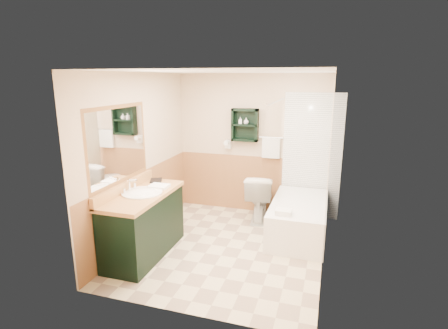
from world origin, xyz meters
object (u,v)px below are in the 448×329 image
wall_shelf (245,125)px  soap_bottle_b (246,122)px  soap_bottle_a (240,122)px  hair_dryer (228,144)px  bathtub (299,219)px  toilet (259,197)px  vanity_book (150,174)px  vanity (144,224)px

wall_shelf → soap_bottle_b: 0.06m
soap_bottle_a → hair_dryer: bearing=172.2°
hair_dryer → bathtub: hair_dryer is taller
toilet → vanity_book: 1.88m
wall_shelf → vanity_book: size_ratio=2.47×
vanity_book → toilet: bearing=15.5°
vanity → toilet: (1.23, 1.64, -0.04)m
toilet → soap_bottle_b: 1.29m
wall_shelf → bathtub: (1.03, -0.71, -1.29)m
wall_shelf → soap_bottle_b: wall_shelf is taller
toilet → soap_bottle_b: size_ratio=7.42×
vanity → toilet: bearing=53.2°
soap_bottle_b → toilet: bearing=-41.0°
vanity → soap_bottle_a: size_ratio=11.56×
soap_bottle_a → wall_shelf: bearing=3.6°
soap_bottle_a → soap_bottle_b: bearing=0.0°
vanity_book → bathtub: bearing=-5.1°
hair_dryer → vanity_book: hair_dryer is taller
vanity → bathtub: 2.27m
soap_bottle_b → bathtub: bearing=-34.9°
bathtub → toilet: (-0.69, 0.43, 0.12)m
toilet → wall_shelf: bearing=-46.1°
bathtub → soap_bottle_b: bearing=145.1°
toilet → vanity: bearing=46.7°
wall_shelf → soap_bottle_b: size_ratio=5.16×
wall_shelf → soap_bottle_a: size_ratio=4.67×
vanity_book → vanity: bearing=-95.8°
hair_dryer → toilet: (0.63, -0.30, -0.81)m
vanity → bathtub: (1.92, 1.21, -0.17)m
hair_dryer → vanity: size_ratio=0.18×
toilet → soap_bottle_b: bearing=-47.5°
vanity → soap_bottle_a: bearing=66.9°
toilet → bathtub: bearing=141.6°
toilet → vanity_book: vanity_book is taller
vanity → toilet: size_ratio=1.72×
toilet → soap_bottle_a: soap_bottle_a is taller
vanity_book → soap_bottle_b: size_ratio=2.09×
bathtub → soap_bottle_b: (-1.00, 0.70, 1.34)m
bathtub → toilet: 0.83m
toilet → soap_bottle_b: soap_bottle_b is taller
vanity → vanity_book: bearing=107.6°
vanity_book → soap_bottle_a: size_ratio=1.89×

